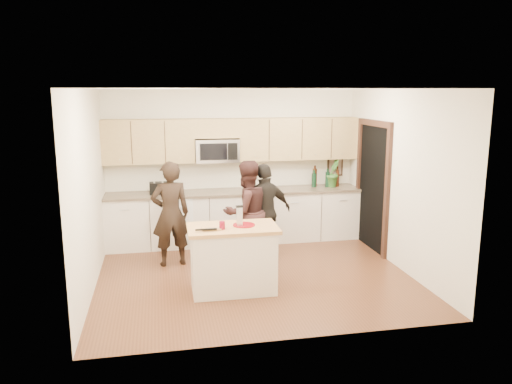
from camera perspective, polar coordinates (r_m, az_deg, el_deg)
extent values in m
plane|color=brown|center=(7.49, -0.26, -9.44)|extent=(4.50, 4.50, 0.00)
cube|color=beige|center=(9.06, -2.67, 3.09)|extent=(4.50, 0.02, 2.70)
cube|color=beige|center=(5.21, 3.90, -3.26)|extent=(4.50, 0.02, 2.70)
cube|color=beige|center=(7.05, -18.53, 0.07)|extent=(0.02, 4.00, 2.70)
cube|color=beige|center=(7.85, 16.07, 1.33)|extent=(0.02, 4.00, 2.70)
cube|color=white|center=(6.99, -0.29, 11.71)|extent=(4.50, 4.00, 0.02)
cube|color=silver|center=(8.94, -2.32, -2.92)|extent=(4.50, 0.62, 0.90)
cube|color=#76664E|center=(8.82, -2.34, 0.02)|extent=(4.50, 0.66, 0.04)
cube|color=tan|center=(8.74, -12.19, 5.67)|extent=(1.55, 0.33, 0.75)
cube|color=tan|center=(9.09, 4.78, 6.10)|extent=(2.17, 0.33, 0.75)
cube|color=tan|center=(8.78, -4.57, 7.29)|extent=(0.78, 0.33, 0.33)
cube|color=silver|center=(8.78, -4.50, 4.77)|extent=(0.76, 0.40, 0.40)
cube|color=black|center=(8.57, -4.88, 4.60)|extent=(0.47, 0.01, 0.29)
cube|color=black|center=(8.62, -2.68, 4.66)|extent=(0.17, 0.01, 0.29)
cube|color=black|center=(8.69, 13.21, 0.43)|extent=(0.02, 1.05, 2.10)
cube|color=black|center=(8.18, 14.74, -0.34)|extent=(0.06, 0.10, 2.10)
cube|color=black|center=(9.21, 11.64, 1.10)|extent=(0.06, 0.10, 2.10)
cube|color=black|center=(8.55, 13.44, 7.68)|extent=(0.06, 1.25, 0.10)
cube|color=black|center=(9.54, 9.02, 2.96)|extent=(0.30, 0.03, 0.38)
cube|color=tan|center=(9.52, 9.06, 2.94)|extent=(0.24, 0.00, 0.32)
cube|color=white|center=(8.48, -8.36, -2.09)|extent=(0.34, 0.01, 0.48)
cube|color=white|center=(8.72, -8.51, -0.13)|extent=(0.34, 0.60, 0.01)
cube|color=silver|center=(6.80, -2.65, -7.82)|extent=(1.11, 0.66, 0.85)
cube|color=tan|center=(6.67, -2.68, -4.17)|extent=(1.21, 0.71, 0.05)
cylinder|color=maroon|center=(6.71, -1.39, -3.78)|extent=(0.30, 0.30, 0.02)
cube|color=silver|center=(6.64, -1.90, -2.78)|extent=(0.07, 0.06, 0.25)
cube|color=black|center=(6.61, -1.91, -1.67)|extent=(0.09, 0.06, 0.02)
cylinder|color=maroon|center=(6.53, -3.90, -3.84)|extent=(0.08, 0.08, 0.10)
cube|color=tan|center=(6.56, -5.13, -4.16)|extent=(0.25, 0.20, 0.02)
cube|color=black|center=(6.45, -5.72, -4.28)|extent=(0.28, 0.03, 0.02)
cube|color=silver|center=(6.53, -4.61, -4.12)|extent=(0.22, 0.02, 0.01)
cube|color=black|center=(8.69, -11.06, 0.44)|extent=(0.31, 0.20, 0.20)
cube|color=silver|center=(8.67, -11.55, 1.08)|extent=(0.03, 0.14, 0.00)
cube|color=silver|center=(8.67, -10.63, 1.12)|extent=(0.03, 0.14, 0.00)
cylinder|color=black|center=(9.18, 6.64, 1.53)|extent=(0.08, 0.08, 0.31)
cylinder|color=#341609|center=(9.25, 6.73, 1.84)|extent=(0.08, 0.08, 0.39)
cylinder|color=black|center=(9.22, 8.17, 1.61)|extent=(0.08, 0.08, 0.34)
cylinder|color=#341609|center=(9.29, 9.28, 1.76)|extent=(0.06, 0.06, 0.37)
cylinder|color=#B2AA8C|center=(9.35, 9.16, 1.67)|extent=(0.08, 0.08, 0.32)
imported|color=#408033|center=(9.26, 8.74, 2.18)|extent=(0.35, 0.36, 0.51)
imported|color=black|center=(7.78, -9.74, -2.48)|extent=(0.65, 0.48, 1.63)
imported|color=black|center=(7.82, -1.11, -2.29)|extent=(0.96, 0.86, 1.62)
imported|color=black|center=(7.96, 1.03, -2.29)|extent=(0.98, 0.62, 1.55)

